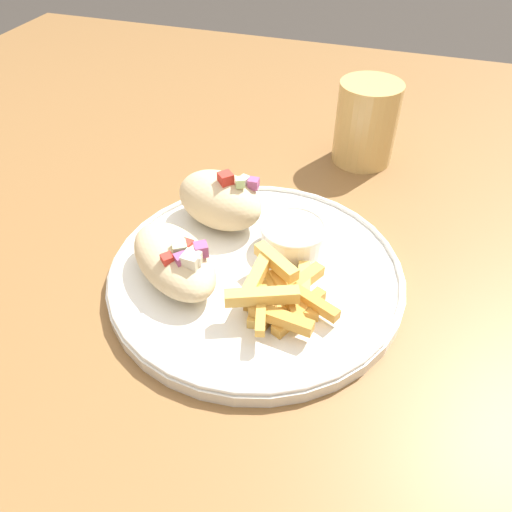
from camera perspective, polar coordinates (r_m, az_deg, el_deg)
table at (r=0.59m, az=-4.02°, el=-6.59°), size 1.53×1.53×0.74m
plate at (r=0.54m, az=-0.00°, el=-1.93°), size 0.32×0.32×0.02m
pita_sandwich_near at (r=0.52m, az=-9.30°, el=-0.43°), size 0.14×0.13×0.05m
pita_sandwich_far at (r=0.58m, az=-4.13°, el=6.44°), size 0.13×0.10×0.07m
fries_pile at (r=0.49m, az=2.89°, el=-4.47°), size 0.11×0.12×0.04m
sauce_ramekin at (r=0.55m, az=4.28°, el=2.46°), size 0.07×0.07×0.03m
water_glass at (r=0.74m, az=12.42°, el=14.25°), size 0.09×0.09×0.11m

